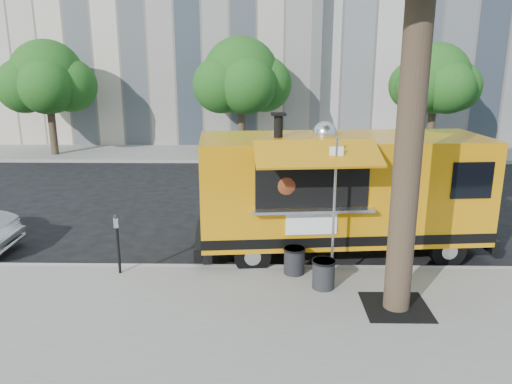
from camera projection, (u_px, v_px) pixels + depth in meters
ground at (259, 256)px, 12.12m from camera, size 120.00×120.00×0.00m
sidewalk at (256, 345)px, 8.24m from camera, size 60.00×6.00×0.15m
curb at (258, 269)px, 11.21m from camera, size 60.00×0.14×0.16m
far_sidewalk at (262, 152)px, 25.13m from camera, size 60.00×5.00×0.15m
tree_well at (396, 307)px, 9.34m from camera, size 1.20×1.20×0.02m
far_tree_a at (47, 77)px, 23.17m from camera, size 3.42×3.42×5.36m
far_tree_b at (241, 76)px, 23.40m from camera, size 3.60×3.60×5.50m
far_tree_c at (435, 79)px, 22.99m from camera, size 3.24×3.24×5.21m
sign_post at (334, 201)px, 10.12m from camera, size 0.28×0.06×3.00m
parking_meter at (117, 237)px, 10.61m from camera, size 0.11×0.11×1.33m
food_truck at (340, 191)px, 11.83m from camera, size 7.13×3.69×3.44m
trash_bin_left at (294, 260)px, 10.73m from camera, size 0.48×0.48×0.58m
trash_bin_right at (324, 273)px, 10.05m from camera, size 0.49×0.49×0.59m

